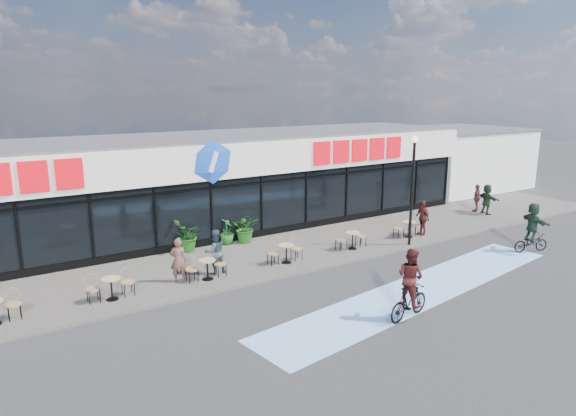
{
  "coord_description": "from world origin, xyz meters",
  "views": [
    {
      "loc": [
        -8.9,
        -13.01,
        6.77
      ],
      "look_at": [
        1.71,
        3.5,
        2.22
      ],
      "focal_mm": 32.0,
      "sensor_mm": 36.0,
      "label": 1
    }
  ],
  "objects_px": {
    "potted_plant_mid": "(227,231)",
    "cyclist_b": "(532,229)",
    "cyclist_a": "(410,289)",
    "patron_left": "(178,260)",
    "lamp_post": "(413,181)",
    "pedestrian_c": "(477,198)",
    "potted_plant_right": "(246,228)",
    "pedestrian_a": "(422,218)",
    "patron_right": "(215,252)",
    "potted_plant_left": "(187,236)",
    "pedestrian_b": "(487,199)"
  },
  "relations": [
    {
      "from": "potted_plant_mid",
      "to": "cyclist_b",
      "type": "height_order",
      "value": "cyclist_b"
    },
    {
      "from": "cyclist_a",
      "to": "patron_left",
      "type": "bearing_deg",
      "value": 126.71
    },
    {
      "from": "lamp_post",
      "to": "pedestrian_c",
      "type": "distance_m",
      "value": 8.41
    },
    {
      "from": "potted_plant_right",
      "to": "patron_left",
      "type": "xyz_separation_m",
      "value": [
        -4.29,
        -3.01,
        0.14
      ]
    },
    {
      "from": "lamp_post",
      "to": "patron_left",
      "type": "height_order",
      "value": "lamp_post"
    },
    {
      "from": "potted_plant_mid",
      "to": "cyclist_a",
      "type": "bearing_deg",
      "value": -81.95
    },
    {
      "from": "lamp_post",
      "to": "pedestrian_a",
      "type": "relative_size",
      "value": 2.92
    },
    {
      "from": "lamp_post",
      "to": "patron_left",
      "type": "relative_size",
      "value": 2.99
    },
    {
      "from": "patron_right",
      "to": "potted_plant_left",
      "type": "bearing_deg",
      "value": -89.73
    },
    {
      "from": "potted_plant_mid",
      "to": "pedestrian_a",
      "type": "distance_m",
      "value": 9.11
    },
    {
      "from": "patron_right",
      "to": "potted_plant_right",
      "type": "bearing_deg",
      "value": -131.17
    },
    {
      "from": "patron_left",
      "to": "cyclist_b",
      "type": "distance_m",
      "value": 14.7
    },
    {
      "from": "patron_left",
      "to": "pedestrian_c",
      "type": "relative_size",
      "value": 1.03
    },
    {
      "from": "cyclist_a",
      "to": "cyclist_b",
      "type": "bearing_deg",
      "value": 11.64
    },
    {
      "from": "lamp_post",
      "to": "pedestrian_b",
      "type": "distance_m",
      "value": 8.22
    },
    {
      "from": "potted_plant_right",
      "to": "pedestrian_a",
      "type": "relative_size",
      "value": 0.81
    },
    {
      "from": "potted_plant_right",
      "to": "cyclist_a",
      "type": "distance_m",
      "value": 9.46
    },
    {
      "from": "potted_plant_left",
      "to": "patron_left",
      "type": "relative_size",
      "value": 0.87
    },
    {
      "from": "lamp_post",
      "to": "potted_plant_right",
      "type": "bearing_deg",
      "value": 143.92
    },
    {
      "from": "pedestrian_a",
      "to": "pedestrian_b",
      "type": "height_order",
      "value": "pedestrian_b"
    },
    {
      "from": "potted_plant_left",
      "to": "pedestrian_c",
      "type": "height_order",
      "value": "pedestrian_c"
    },
    {
      "from": "patron_left",
      "to": "potted_plant_left",
      "type": "bearing_deg",
      "value": -94.93
    },
    {
      "from": "lamp_post",
      "to": "potted_plant_left",
      "type": "height_order",
      "value": "lamp_post"
    },
    {
      "from": "potted_plant_left",
      "to": "pedestrian_a",
      "type": "distance_m",
      "value": 10.82
    },
    {
      "from": "pedestrian_c",
      "to": "cyclist_a",
      "type": "relative_size",
      "value": 0.7
    },
    {
      "from": "lamp_post",
      "to": "pedestrian_a",
      "type": "height_order",
      "value": "lamp_post"
    },
    {
      "from": "potted_plant_mid",
      "to": "potted_plant_left",
      "type": "bearing_deg",
      "value": -177.75
    },
    {
      "from": "patron_right",
      "to": "cyclist_a",
      "type": "distance_m",
      "value": 7.31
    },
    {
      "from": "potted_plant_right",
      "to": "pedestrian_c",
      "type": "relative_size",
      "value": 0.85
    },
    {
      "from": "pedestrian_b",
      "to": "patron_left",
      "type": "bearing_deg",
      "value": 106.71
    },
    {
      "from": "pedestrian_c",
      "to": "cyclist_b",
      "type": "relative_size",
      "value": 0.72
    },
    {
      "from": "pedestrian_c",
      "to": "potted_plant_mid",
      "type": "bearing_deg",
      "value": -35.58
    },
    {
      "from": "lamp_post",
      "to": "potted_plant_mid",
      "type": "height_order",
      "value": "lamp_post"
    },
    {
      "from": "patron_right",
      "to": "cyclist_b",
      "type": "bearing_deg",
      "value": 162.69
    },
    {
      "from": "lamp_post",
      "to": "pedestrian_b",
      "type": "bearing_deg",
      "value": 13.29
    },
    {
      "from": "cyclist_b",
      "to": "potted_plant_left",
      "type": "bearing_deg",
      "value": 148.4
    },
    {
      "from": "pedestrian_a",
      "to": "cyclist_a",
      "type": "distance_m",
      "value": 9.24
    },
    {
      "from": "potted_plant_mid",
      "to": "potted_plant_right",
      "type": "distance_m",
      "value": 0.87
    },
    {
      "from": "patron_left",
      "to": "pedestrian_a",
      "type": "bearing_deg",
      "value": -159.91
    },
    {
      "from": "lamp_post",
      "to": "patron_right",
      "type": "height_order",
      "value": "lamp_post"
    },
    {
      "from": "pedestrian_b",
      "to": "cyclist_a",
      "type": "distance_m",
      "value": 14.85
    },
    {
      "from": "patron_left",
      "to": "pedestrian_c",
      "type": "bearing_deg",
      "value": -153.94
    },
    {
      "from": "potted_plant_mid",
      "to": "patron_left",
      "type": "xyz_separation_m",
      "value": [
        -3.44,
        -3.17,
        0.22
      ]
    },
    {
      "from": "patron_left",
      "to": "cyclist_a",
      "type": "distance_m",
      "value": 8.03
    },
    {
      "from": "potted_plant_right",
      "to": "cyclist_a",
      "type": "xyz_separation_m",
      "value": [
        0.51,
        -9.44,
        0.19
      ]
    },
    {
      "from": "lamp_post",
      "to": "potted_plant_left",
      "type": "bearing_deg",
      "value": 153.1
    },
    {
      "from": "potted_plant_left",
      "to": "pedestrian_a",
      "type": "relative_size",
      "value": 0.85
    },
    {
      "from": "potted_plant_left",
      "to": "pedestrian_b",
      "type": "height_order",
      "value": "pedestrian_b"
    },
    {
      "from": "potted_plant_left",
      "to": "lamp_post",
      "type": "bearing_deg",
      "value": -26.9
    },
    {
      "from": "lamp_post",
      "to": "patron_right",
      "type": "distance_m",
      "value": 9.02
    }
  ]
}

